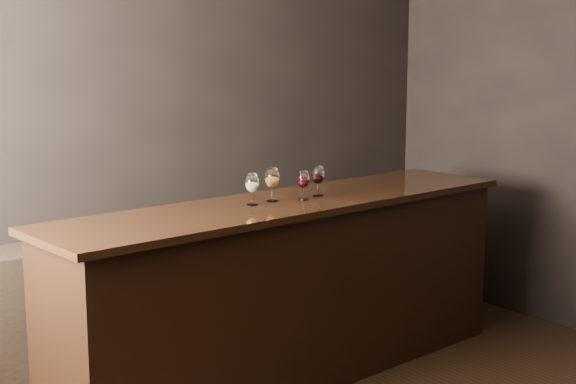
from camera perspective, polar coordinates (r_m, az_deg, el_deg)
room_shell at (r=3.57m, az=3.12°, el=7.16°), size 5.02×4.52×2.81m
bar_counter at (r=4.93m, az=0.24°, el=-7.18°), size 3.10×0.85×1.07m
bar_top at (r=4.79m, az=0.25°, el=-0.80°), size 3.21×0.93×0.04m
back_bar_shelf at (r=5.39m, az=-10.67°, el=-7.19°), size 2.32×0.40×0.83m
glass_white at (r=4.61m, az=-2.57°, el=0.58°), size 0.08×0.08×0.18m
glass_amber at (r=4.73m, az=-1.13°, el=0.95°), size 0.08×0.08×0.20m
glass_red_a at (r=4.78m, az=1.10°, el=0.83°), size 0.07×0.07×0.17m
glass_red_b at (r=4.91m, az=2.15°, el=1.17°), size 0.08×0.08×0.19m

